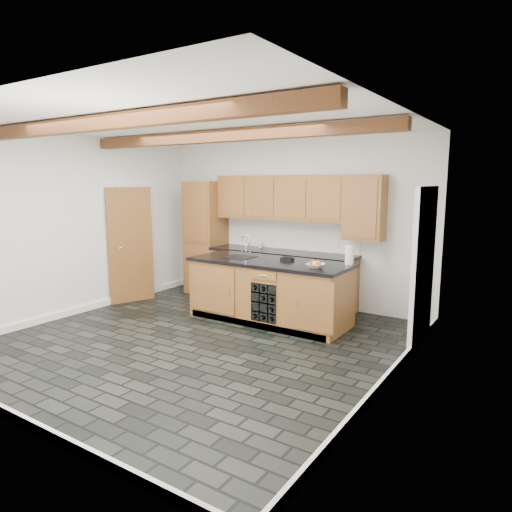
{
  "coord_description": "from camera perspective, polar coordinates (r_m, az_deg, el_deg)",
  "views": [
    {
      "loc": [
        3.8,
        -4.44,
        2.09
      ],
      "look_at": [
        0.38,
        0.8,
        1.07
      ],
      "focal_mm": 32.0,
      "sensor_mm": 36.0,
      "label": 1
    }
  ],
  "objects": [
    {
      "name": "fruit_bowl",
      "position": [
        6.28,
        7.43,
        -1.21
      ],
      "size": [
        0.25,
        0.25,
        0.06
      ],
      "primitive_type": "imported",
      "rotation": [
        0.0,
        0.0,
        0.02
      ],
      "color": "beige",
      "rests_on": "island"
    },
    {
      "name": "faucet",
      "position": [
        7.14,
        -1.92,
        0.17
      ],
      "size": [
        0.45,
        0.4,
        0.34
      ],
      "color": "black",
      "rests_on": "island"
    },
    {
      "name": "ground",
      "position": [
        6.21,
        -7.13,
        -10.51
      ],
      "size": [
        5.0,
        5.0,
        0.0
      ],
      "primitive_type": "plane",
      "color": "black",
      "rests_on": "ground"
    },
    {
      "name": "mug",
      "position": [
        8.11,
        0.53,
        1.36
      ],
      "size": [
        0.12,
        0.12,
        0.1
      ],
      "primitive_type": "imported",
      "rotation": [
        0.0,
        0.0,
        -0.14
      ],
      "color": "white",
      "rests_on": "back_cabinetry"
    },
    {
      "name": "kitchen_scale",
      "position": [
        6.83,
        3.92,
        -0.32
      ],
      "size": [
        0.19,
        0.12,
        0.06
      ],
      "rotation": [
        0.0,
        0.0,
        -0.03
      ],
      "color": "black",
      "rests_on": "island"
    },
    {
      "name": "island",
      "position": [
        6.9,
        1.67,
        -4.39
      ],
      "size": [
        2.48,
        0.96,
        0.93
      ],
      "color": "#975D30",
      "rests_on": "ground"
    },
    {
      "name": "fruit_cluster",
      "position": [
        6.27,
        7.44,
        -0.91
      ],
      "size": [
        0.16,
        0.17,
        0.07
      ],
      "color": "#CC461B",
      "rests_on": "fruit_bowl"
    },
    {
      "name": "back_cabinetry",
      "position": [
        7.95,
        1.07,
        1.21
      ],
      "size": [
        3.65,
        0.62,
        2.2
      ],
      "color": "#975D30",
      "rests_on": "ground"
    },
    {
      "name": "paper_towel",
      "position": [
        6.62,
        11.59,
        0.14
      ],
      "size": [
        0.12,
        0.12,
        0.27
      ],
      "primitive_type": "cylinder",
      "color": "white",
      "rests_on": "island"
    },
    {
      "name": "room_shell",
      "position": [
        6.34,
        -4.9,
        4.1
      ],
      "size": [
        5.01,
        5.0,
        5.0
      ],
      "color": "white",
      "rests_on": "ground"
    }
  ]
}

